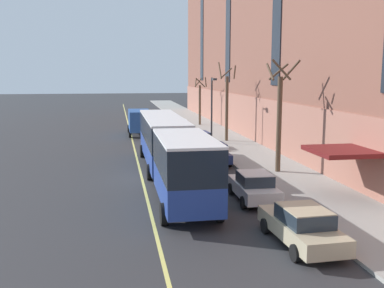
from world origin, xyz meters
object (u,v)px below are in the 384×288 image
at_px(parked_car_white_2, 254,186).
at_px(city_bus, 169,147).
at_px(parked_car_white_4, 180,126).
at_px(street_lamp, 212,103).
at_px(street_tree_mid_block, 279,115).
at_px(street_tree_far_uptown, 227,103).
at_px(fire_hydrant, 222,147).
at_px(parked_car_navy_3, 214,153).
at_px(parked_car_champagne_6, 302,226).
at_px(street_tree_far_downtown, 200,100).
at_px(box_truck, 139,121).
at_px(parked_car_navy_1, 199,140).

bearing_deg(parked_car_white_2, city_bus, 124.69).
xyz_separation_m(parked_car_white_4, street_lamp, (1.83, -8.99, 3.19)).
height_order(city_bus, street_tree_mid_block, street_tree_mid_block).
distance_m(street_tree_far_uptown, street_lamp, 2.20).
xyz_separation_m(street_tree_far_uptown, fire_hydrant, (-1.83, -5.70, -3.31)).
xyz_separation_m(parked_car_navy_3, parked_car_champagne_6, (-0.09, -16.44, 0.00)).
height_order(parked_car_navy_3, street_tree_mid_block, street_tree_mid_block).
xyz_separation_m(city_bus, parked_car_champagne_6, (3.79, -11.76, -1.34)).
relative_size(city_bus, street_tree_far_downtown, 3.30).
distance_m(box_truck, street_lamp, 10.18).
xyz_separation_m(parked_car_white_4, parked_car_champagne_6, (-0.04, -34.34, 0.00)).
distance_m(parked_car_navy_3, fire_hydrant, 4.86).
xyz_separation_m(parked_car_champagne_6, street_tree_far_downtown, (3.62, 40.97, 2.48)).
relative_size(parked_car_navy_3, parked_car_white_4, 1.00).
bearing_deg(fire_hydrant, parked_car_navy_1, 125.05).
bearing_deg(box_truck, street_lamp, -49.16).
height_order(parked_car_white_2, parked_car_white_4, same).
xyz_separation_m(parked_car_navy_3, street_tree_far_downtown, (3.53, 24.53, 2.48)).
xyz_separation_m(parked_car_white_2, parked_car_white_4, (0.02, 28.07, 0.00)).
relative_size(city_bus, street_lamp, 3.27).
bearing_deg(box_truck, parked_car_navy_3, -74.01).
bearing_deg(parked_car_white_2, street_lamp, 84.45).
relative_size(street_tree_mid_block, street_tree_far_uptown, 0.97).
bearing_deg(street_lamp, box_truck, 130.84).
distance_m(parked_car_navy_3, parked_car_champagne_6, 16.44).
bearing_deg(city_bus, box_truck, 92.21).
bearing_deg(parked_car_navy_3, street_tree_far_downtown, 81.82).
bearing_deg(parked_car_white_4, street_lamp, -78.49).
distance_m(parked_car_champagne_6, street_tree_far_downtown, 41.21).
xyz_separation_m(city_bus, parked_car_white_2, (3.81, -5.50, -1.34)).
bearing_deg(street_tree_far_uptown, parked_car_navy_3, -108.90).
distance_m(parked_car_navy_3, street_tree_mid_block, 6.24).
relative_size(parked_car_navy_1, parked_car_navy_3, 1.03).
bearing_deg(street_tree_far_uptown, street_tree_mid_block, -89.95).
xyz_separation_m(street_tree_far_uptown, street_lamp, (-1.73, -1.35, 0.17)).
distance_m(street_tree_mid_block, street_tree_far_downtown, 28.60).
height_order(box_truck, fire_hydrant, box_truck).
relative_size(parked_car_navy_3, street_tree_far_uptown, 0.61).
bearing_deg(fire_hydrant, box_truck, 118.30).
bearing_deg(parked_car_white_2, street_tree_far_downtown, 84.07).
distance_m(parked_car_navy_1, parked_car_navy_3, 6.77).
xyz_separation_m(box_truck, street_tree_mid_block, (8.22, -20.45, 2.34)).
distance_m(parked_car_champagne_6, street_tree_mid_block, 13.29).
relative_size(street_tree_mid_block, fire_hydrant, 10.32).
distance_m(city_bus, street_tree_far_downtown, 30.16).
distance_m(city_bus, parked_car_navy_3, 6.23).
bearing_deg(street_tree_far_downtown, parked_car_navy_1, -100.84).
relative_size(street_tree_mid_block, street_lamp, 1.21).
distance_m(parked_car_white_4, street_tree_far_uptown, 8.96).
height_order(parked_car_white_2, street_tree_far_uptown, street_tree_far_uptown).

